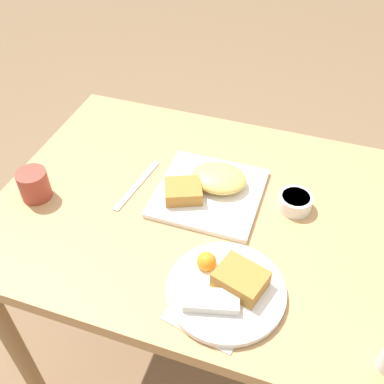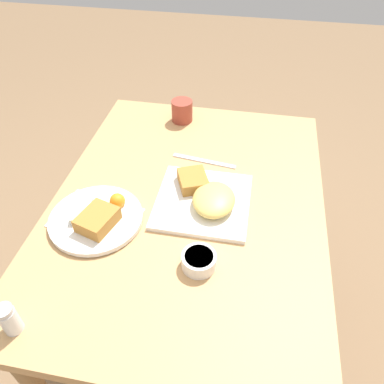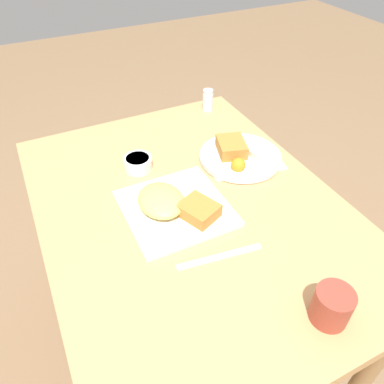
# 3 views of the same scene
# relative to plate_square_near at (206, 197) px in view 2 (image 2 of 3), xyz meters

# --- Properties ---
(ground_plane) EXTENTS (8.00, 8.00, 0.00)m
(ground_plane) POSITION_rel_plate_square_near_xyz_m (-0.00, 0.05, -0.79)
(ground_plane) COLOR #846647
(dining_table) EXTENTS (1.05, 0.78, 0.77)m
(dining_table) POSITION_rel_plate_square_near_xyz_m (-0.00, 0.05, -0.12)
(dining_table) COLOR tan
(dining_table) RESTS_ON ground_plane
(menu_card) EXTENTS (0.20, 0.25, 0.00)m
(menu_card) POSITION_rel_plate_square_near_xyz_m (-0.12, 0.29, -0.02)
(menu_card) COLOR beige
(menu_card) RESTS_ON dining_table
(plate_square_near) EXTENTS (0.27, 0.27, 0.06)m
(plate_square_near) POSITION_rel_plate_square_near_xyz_m (0.00, 0.00, 0.00)
(plate_square_near) COLOR white
(plate_square_near) RESTS_ON dining_table
(plate_oval_far) EXTENTS (0.26, 0.26, 0.05)m
(plate_oval_far) POSITION_rel_plate_square_near_xyz_m (-0.13, 0.28, -0.00)
(plate_oval_far) COLOR white
(plate_oval_far) RESTS_ON menu_card
(sauce_ramekin) EXTENTS (0.09, 0.09, 0.04)m
(sauce_ramekin) POSITION_rel_plate_square_near_xyz_m (-0.22, -0.02, -0.00)
(sauce_ramekin) COLOR white
(sauce_ramekin) RESTS_ON dining_table
(salt_shaker) EXTENTS (0.04, 0.04, 0.08)m
(salt_shaker) POSITION_rel_plate_square_near_xyz_m (-0.46, 0.34, 0.01)
(salt_shaker) COLOR white
(salt_shaker) RESTS_ON dining_table
(butter_knife) EXTENTS (0.04, 0.21, 0.00)m
(butter_knife) POSITION_rel_plate_square_near_xyz_m (0.19, 0.03, -0.02)
(butter_knife) COLOR silver
(butter_knife) RESTS_ON dining_table
(coffee_mug) EXTENTS (0.08, 0.08, 0.08)m
(coffee_mug) POSITION_rel_plate_square_near_xyz_m (0.42, 0.16, 0.02)
(coffee_mug) COLOR #9E3D2D
(coffee_mug) RESTS_ON dining_table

